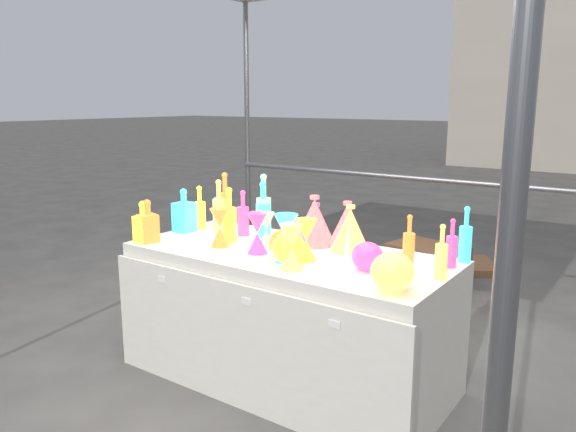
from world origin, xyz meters
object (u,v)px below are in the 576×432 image
Objects in this scene: hourglass_0 at (220,228)px; display_table at (287,316)px; cardboard_box_closed at (427,270)px; globe_0 at (289,250)px; decanter_0 at (144,222)px; bottle_0 at (200,208)px; lampshade_0 at (347,224)px.

display_table is at bearing 17.60° from hourglass_0.
globe_0 reaches higher than cardboard_box_closed.
display_table is 1.00m from decanter_0.
bottle_0 is (-0.90, -1.68, 0.68)m from cardboard_box_closed.
lampshade_0 reaches higher than display_table.
cardboard_box_closed is at bearing 75.61° from hourglass_0.
cardboard_box_closed is at bearing 73.14° from decanter_0.
bottle_0 is at bearing 161.32° from globe_0.
cardboard_box_closed is at bearing 115.22° from lampshade_0.
bottle_0 is at bearing -149.58° from lampshade_0.
lampshade_0 is at bearing 53.79° from display_table.
display_table is 0.63m from hourglass_0.
decanter_0 is at bearing -157.14° from hourglass_0.
decanter_0 is (-0.03, -0.44, -0.02)m from bottle_0.
cardboard_box_closed is 2.18× the size of lampshade_0.
globe_0 is (0.91, -0.31, -0.07)m from bottle_0.
lampshade_0 is (0.08, 0.46, 0.06)m from globe_0.
decanter_0 reaches higher than hourglass_0.
bottle_0 is 1.62× the size of globe_0.
hourglass_0 is 1.26× the size of globe_0.
lampshade_0 reaches higher than cardboard_box_closed.
display_table is 8.38× the size of hourglass_0.
hourglass_0 is 0.52m from globe_0.
display_table is at bearing 127.25° from globe_0.
lampshade_0 is at bearing 8.76° from bottle_0.
globe_0 is (0.01, -1.99, 0.61)m from cardboard_box_closed.
globe_0 is 0.66× the size of lampshade_0.
cardboard_box_closed is at bearing 86.33° from display_table.
decanter_0 reaches higher than display_table.
globe_0 reaches higher than display_table.
hourglass_0 is (-0.50, -1.94, 0.65)m from cardboard_box_closed.
lampshade_0 is (0.10, -1.53, 0.67)m from cardboard_box_closed.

